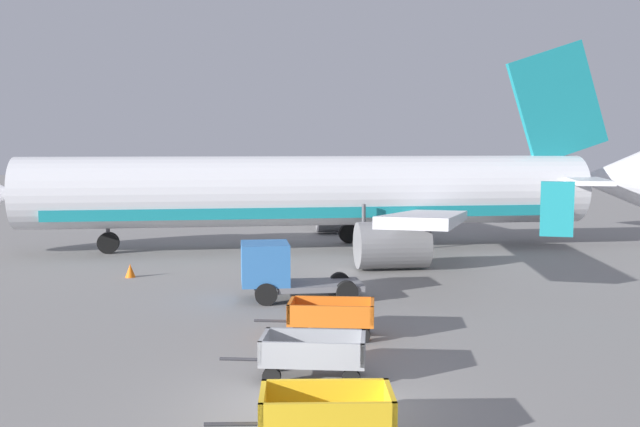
# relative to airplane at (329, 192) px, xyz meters

# --- Properties ---
(ground_plane) EXTENTS (220.00, 220.00, 0.00)m
(ground_plane) POSITION_rel_airplane_xyz_m (1.12, -23.55, -3.05)
(ground_plane) COLOR gray
(airplane) EXTENTS (37.41, 30.25, 11.34)m
(airplane) POSITION_rel_airplane_xyz_m (0.00, 0.00, 0.00)
(airplane) COLOR silver
(airplane) RESTS_ON ground
(baggage_cart_third_in_row) EXTENTS (3.61, 1.66, 1.07)m
(baggage_cart_third_in_row) POSITION_rel_airplane_xyz_m (1.62, -25.55, -2.45)
(baggage_cart_third_in_row) COLOR gold
(baggage_cart_third_in_row) RESTS_ON ground
(baggage_cart_fourth_in_row) EXTENTS (3.55, 1.41, 1.07)m
(baggage_cart_fourth_in_row) POSITION_rel_airplane_xyz_m (1.03, -21.66, -2.45)
(baggage_cart_fourth_in_row) COLOR gray
(baggage_cart_fourth_in_row) RESTS_ON ground
(baggage_cart_far_end) EXTENTS (3.55, 1.41, 1.07)m
(baggage_cart_far_end) POSITION_rel_airplane_xyz_m (1.23, -17.78, -2.45)
(baggage_cart_far_end) COLOR orange
(baggage_cart_far_end) RESTS_ON ground
(service_truck_beside_carts) EXTENTS (4.67, 2.73, 2.10)m
(service_truck_beside_carts) POSITION_rel_airplane_xyz_m (-0.99, -12.85, -1.95)
(service_truck_beside_carts) COLOR slate
(service_truck_beside_carts) RESTS_ON ground
(traffic_cone_near_plane) EXTENTS (0.44, 0.44, 0.57)m
(traffic_cone_near_plane) POSITION_rel_airplane_xyz_m (-7.89, -8.92, -2.77)
(traffic_cone_near_plane) COLOR orange
(traffic_cone_near_plane) RESTS_ON ground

